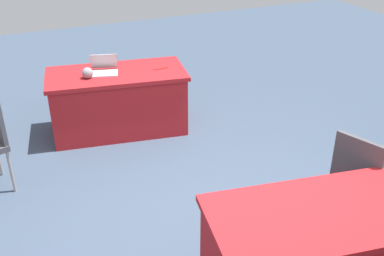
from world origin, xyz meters
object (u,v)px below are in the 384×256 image
Objects in this scene: table_mid_right at (320,253)px; scissors_red at (161,68)px; yarn_ball at (87,73)px; chair_tucked_right at (361,175)px; laptop_silver at (104,70)px; table_foreground at (118,101)px.

scissors_red is (0.09, -3.05, 0.39)m from table_mid_right.
yarn_ball is at bearing -72.61° from table_mid_right.
chair_tucked_right is 2.46× the size of laptop_silver.
chair_tucked_right is 3.15m from yarn_ball.
chair_tucked_right is 3.11m from laptop_silver.
table_mid_right is 1.85× the size of chair_tucked_right.
scissors_red is (0.87, -2.55, 0.23)m from chair_tucked_right.
table_mid_right is 3.27m from yarn_ball.
chair_tucked_right is at bearing 117.85° from table_foreground.
laptop_silver is at bearing -170.83° from chair_tucked_right.
chair_tucked_right is at bearing -147.61° from table_mid_right.
table_foreground is 3.01m from chair_tucked_right.
chair_tucked_right is at bearing 105.55° from scissors_red.
table_mid_right is at bearing 119.55° from laptop_silver.
laptop_silver is at bearing -76.69° from table_mid_right.
table_foreground is 0.57m from yarn_ball.
table_mid_right is 3.30m from laptop_silver.
table_foreground is 0.44m from laptop_silver.
table_foreground is 0.66m from scissors_red.
laptop_silver is (0.75, -3.19, 0.42)m from table_mid_right.
laptop_silver is (1.54, -2.69, 0.26)m from chair_tucked_right.
table_mid_right is at bearing 101.16° from table_foreground.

